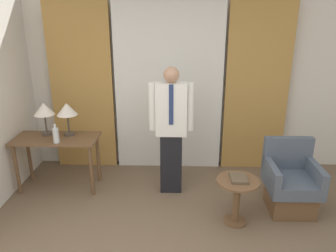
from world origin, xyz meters
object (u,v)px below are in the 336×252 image
side_table (237,194)px  desk (57,146)px  armchair (290,185)px  book (239,178)px  table_lamp_right (67,111)px  table_lamp_left (44,111)px  bottle_near_edge (56,135)px  person (171,126)px

side_table → desk: bearing=162.0°
armchair → book: (-0.72, -0.31, 0.25)m
table_lamp_right → table_lamp_left: bearing=180.0°
bottle_near_edge → person: bearing=4.7°
armchair → side_table: size_ratio=1.56×
table_lamp_left → table_lamp_right: 0.31m
table_lamp_right → bottle_near_edge: (-0.08, -0.28, -0.25)m
table_lamp_right → person: (1.42, -0.15, -0.16)m
desk → table_lamp_left: bearing=147.2°
armchair → book: size_ratio=3.50×
table_lamp_left → table_lamp_right: same height
desk → person: size_ratio=0.65×
person → armchair: (1.50, -0.39, -0.62)m
table_lamp_left → side_table: table_lamp_left is taller
table_lamp_left → side_table: 2.76m
desk → bottle_near_edge: 0.30m
table_lamp_right → armchair: 3.08m
armchair → book: bearing=-156.9°
desk → armchair: 3.13m
table_lamp_left → desk: bearing=-32.8°
armchair → person: bearing=165.3°
bottle_near_edge → book: 2.38m
table_lamp_left → bottle_near_edge: bearing=-50.1°
side_table → book: bearing=68.1°
table_lamp_left → person: 1.75m
table_lamp_right → book: 2.43m
table_lamp_right → side_table: bearing=-21.5°
desk → bottle_near_edge: size_ratio=4.46×
table_lamp_left → armchair: bearing=-9.6°
table_lamp_left → armchair: table_lamp_left is taller
desk → person: bearing=-1.9°
table_lamp_left → armchair: 3.38m
book → desk: bearing=162.3°
table_lamp_left → armchair: size_ratio=0.52×
bottle_near_edge → desk: bearing=113.2°
armchair → table_lamp_right: bearing=169.4°
book → table_lamp_right: bearing=158.8°
desk → book: (2.37, -0.75, -0.05)m
table_lamp_left → bottle_near_edge: table_lamp_left is taller
desk → armchair: (3.08, -0.45, -0.30)m
side_table → book: book is taller
table_lamp_right → book: size_ratio=1.83×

